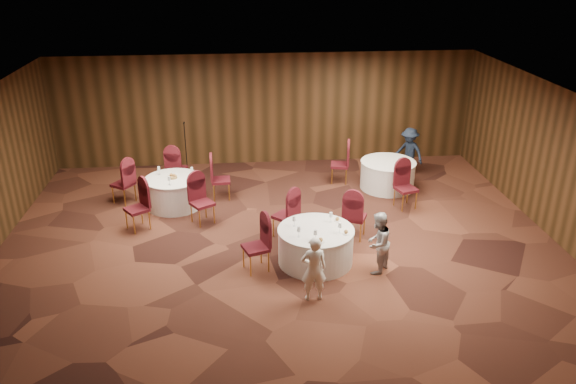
{
  "coord_description": "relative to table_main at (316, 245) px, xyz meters",
  "views": [
    {
      "loc": [
        -0.84,
        -10.7,
        5.91
      ],
      "look_at": [
        0.2,
        0.2,
        1.1
      ],
      "focal_mm": 35.0,
      "sensor_mm": 36.0,
      "label": 1
    }
  ],
  "objects": [
    {
      "name": "man_c",
      "position": [
        3.24,
        4.48,
        0.3
      ],
      "size": [
        0.96,
        0.99,
        1.36
      ],
      "primitive_type": "imported",
      "rotation": [
        0.0,
        0.0,
        5.43
      ],
      "color": "black",
      "rests_on": "ground"
    },
    {
      "name": "woman_a",
      "position": [
        -0.22,
        -1.3,
        0.26
      ],
      "size": [
        0.47,
        0.32,
        1.27
      ],
      "primitive_type": "imported",
      "rotation": [
        0.0,
        0.0,
        3.18
      ],
      "color": "white",
      "rests_on": "ground"
    },
    {
      "name": "woman_b",
      "position": [
        1.15,
        -0.48,
        0.26
      ],
      "size": [
        0.76,
        0.78,
        1.27
      ],
      "primitive_type": "imported",
      "rotation": [
        0.0,
        0.0,
        4.05
      ],
      "color": "#B7B7BC",
      "rests_on": "ground"
    },
    {
      "name": "mic_stand",
      "position": [
        -2.92,
        5.06,
        0.07
      ],
      "size": [
        0.24,
        0.24,
        1.53
      ],
      "color": "black",
      "rests_on": "ground"
    },
    {
      "name": "chairs_right",
      "position": [
        1.9,
        3.26,
        0.12
      ],
      "size": [
        1.95,
        2.39,
        1.0
      ],
      "color": "#400C17",
      "rests_on": "ground"
    },
    {
      "name": "ground",
      "position": [
        -0.66,
        0.88,
        -0.38
      ],
      "size": [
        12.0,
        12.0,
        0.0
      ],
      "primitive_type": "plane",
      "color": "black",
      "rests_on": "ground"
    },
    {
      "name": "tabletop_left",
      "position": [
        -3.08,
        3.0,
        0.45
      ],
      "size": [
        0.89,
        0.74,
        0.22
      ],
      "color": "silver",
      "rests_on": "table_left"
    },
    {
      "name": "tabletop_right",
      "position": [
        2.62,
        3.32,
        0.52
      ],
      "size": [
        0.08,
        0.08,
        0.22
      ],
      "color": "silver",
      "rests_on": "table_right"
    },
    {
      "name": "chairs_main",
      "position": [
        -0.24,
        0.65,
        0.12
      ],
      "size": [
        2.88,
        2.05,
        1.0
      ],
      "color": "#400C17",
      "rests_on": "ground"
    },
    {
      "name": "table_main",
      "position": [
        0.0,
        0.0,
        0.0
      ],
      "size": [
        1.54,
        1.54,
        0.74
      ],
      "color": "white",
      "rests_on": "ground"
    },
    {
      "name": "room_shell",
      "position": [
        -0.66,
        0.88,
        1.59
      ],
      "size": [
        12.0,
        12.0,
        12.0
      ],
      "color": "silver",
      "rests_on": "ground"
    },
    {
      "name": "tabletop_main",
      "position": [
        0.15,
        -0.1,
        0.47
      ],
      "size": [
        1.09,
        1.0,
        0.22
      ],
      "color": "silver",
      "rests_on": "table_main"
    },
    {
      "name": "chairs_left",
      "position": [
        -3.11,
        2.96,
        0.12
      ],
      "size": [
        3.05,
        3.12,
        1.0
      ],
      "color": "#400C17",
      "rests_on": "ground"
    },
    {
      "name": "table_right",
      "position": [
        2.43,
        3.62,
        -0.0
      ],
      "size": [
        1.44,
        1.44,
        0.74
      ],
      "color": "white",
      "rests_on": "ground"
    },
    {
      "name": "table_left",
      "position": [
        -3.09,
        3.0,
        0.0
      ],
      "size": [
        1.37,
        1.37,
        0.74
      ],
      "color": "white",
      "rests_on": "ground"
    }
  ]
}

